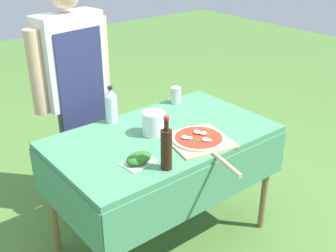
{
  "coord_description": "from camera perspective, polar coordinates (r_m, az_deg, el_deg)",
  "views": [
    {
      "loc": [
        -1.39,
        -1.76,
        1.92
      ],
      "look_at": [
        0.04,
        0.0,
        0.83
      ],
      "focal_mm": 45.0,
      "sensor_mm": 36.0,
      "label": 1
    }
  ],
  "objects": [
    {
      "name": "ground_plane",
      "position": [
        2.95,
        -0.64,
        -14.86
      ],
      "size": [
        12.0,
        12.0,
        0.0
      ],
      "primitive_type": "plane",
      "color": "#517F38"
    },
    {
      "name": "mixing_tub",
      "position": [
        2.49,
        -1.94,
        0.38
      ],
      "size": [
        0.14,
        0.14,
        0.14
      ],
      "primitive_type": "cylinder",
      "color": "silver",
      "rests_on": "prep_table"
    },
    {
      "name": "pizza_on_peel",
      "position": [
        2.42,
        4.32,
        -1.91
      ],
      "size": [
        0.4,
        0.62,
        0.05
      ],
      "rotation": [
        0.0,
        0.0,
        -0.23
      ],
      "color": "#D1B27F",
      "rests_on": "prep_table"
    },
    {
      "name": "oil_bottle",
      "position": [
        2.11,
        -0.22,
        -3.05
      ],
      "size": [
        0.06,
        0.06,
        0.29
      ],
      "color": "black",
      "rests_on": "prep_table"
    },
    {
      "name": "sauce_jar",
      "position": [
        2.93,
        1.07,
        4.07
      ],
      "size": [
        0.07,
        0.07,
        0.11
      ],
      "color": "silver",
      "rests_on": "prep_table"
    },
    {
      "name": "herb_container",
      "position": [
        2.21,
        -3.96,
        -4.45
      ],
      "size": [
        0.19,
        0.14,
        0.05
      ],
      "rotation": [
        0.0,
        0.0,
        0.11
      ],
      "color": "silver",
      "rests_on": "prep_table"
    },
    {
      "name": "person_cook",
      "position": [
        2.92,
        -12.7,
        5.78
      ],
      "size": [
        0.6,
        0.25,
        1.62
      ],
      "rotation": [
        0.0,
        0.0,
        3.28
      ],
      "color": "#4C4C51",
      "rests_on": "ground"
    },
    {
      "name": "prep_table",
      "position": [
        2.55,
        -0.72,
        -2.83
      ],
      "size": [
        1.34,
        0.81,
        0.79
      ],
      "color": "#478960",
      "rests_on": "ground"
    },
    {
      "name": "water_bottle",
      "position": [
        2.65,
        -7.72,
        2.77
      ],
      "size": [
        0.08,
        0.08,
        0.24
      ],
      "color": "silver",
      "rests_on": "prep_table"
    }
  ]
}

